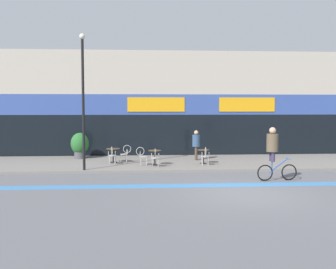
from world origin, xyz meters
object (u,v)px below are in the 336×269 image
object	(u,v)px
bistro_table_0	(113,152)
lamp_post	(83,93)
cafe_chair_0_near	(112,154)
pedestrian_near_end	(196,142)
cafe_chair_1_near	(155,156)
bistro_table_2	(203,154)
planter_pot	(80,145)
bistro_table_1	(155,155)
cafe_chair_1_side	(142,155)
cafe_chair_2_near	(205,155)
cyclist_0	(273,149)
cafe_chair_0_side	(125,152)

from	to	relation	value
bistro_table_0	lamp_post	xyz separation A→B (m)	(-1.15, -2.30, 2.96)
cafe_chair_0_near	pedestrian_near_end	bearing A→B (deg)	-69.97
cafe_chair_0_near	lamp_post	size ratio (longest dim) A/B	0.15
cafe_chair_1_near	bistro_table_0	bearing A→B (deg)	53.70
bistro_table_2	planter_pot	world-z (taller)	planter_pot
lamp_post	planter_pot	bearing A→B (deg)	101.40
bistro_table_0	bistro_table_1	xyz separation A→B (m)	(2.12, -1.06, 0.00)
bistro_table_0	bistro_table_1	size ratio (longest dim) A/B	0.98
cafe_chair_1_side	pedestrian_near_end	bearing A→B (deg)	31.59
bistro_table_1	pedestrian_near_end	size ratio (longest dim) A/B	0.46
cafe_chair_1_near	cafe_chair_2_near	bearing A→B (deg)	-79.32
cafe_chair_0_near	cafe_chair_1_side	xyz separation A→B (m)	(1.50, -0.43, 0.00)
cafe_chair_2_near	cyclist_0	world-z (taller)	cyclist_0
cafe_chair_2_near	planter_pot	bearing A→B (deg)	66.89
planter_pot	pedestrian_near_end	xyz separation A→B (m)	(6.37, -1.08, 0.19)
cafe_chair_0_near	cafe_chair_2_near	xyz separation A→B (m)	(4.59, -0.70, 0.00)
bistro_table_0	cafe_chair_2_near	distance (m)	4.77
bistro_table_1	cafe_chair_0_near	world-z (taller)	cafe_chair_0_near
bistro_table_1	cafe_chair_1_near	xyz separation A→B (m)	(-0.00, -0.63, -0.01)
cafe_chair_1_side	bistro_table_1	bearing A→B (deg)	0.73
cafe_chair_2_near	pedestrian_near_end	world-z (taller)	pedestrian_near_end
cafe_chair_1_side	cafe_chair_2_near	xyz separation A→B (m)	(3.09, -0.26, 0.00)
cafe_chair_1_side	pedestrian_near_end	world-z (taller)	pedestrian_near_end
cafe_chair_1_side	cafe_chair_1_near	bearing A→B (deg)	-44.35
cafe_chair_2_near	cafe_chair_1_side	bearing A→B (deg)	87.20
bistro_table_0	cafe_chair_1_near	bearing A→B (deg)	-38.58
cafe_chair_0_near	cafe_chair_1_side	distance (m)	1.56
cafe_chair_1_side	lamp_post	xyz separation A→B (m)	(-2.64, -1.24, 2.96)
cyclist_0	bistro_table_0	bearing A→B (deg)	140.29
bistro_table_0	planter_pot	size ratio (longest dim) A/B	0.51
bistro_table_1	planter_pot	xyz separation A→B (m)	(-4.08, 2.81, 0.23)
lamp_post	cafe_chair_0_side	bearing A→B (deg)	52.51
bistro_table_0	bistro_table_1	bearing A→B (deg)	-26.62
cafe_chair_1_near	cyclist_0	size ratio (longest dim) A/B	0.41
planter_pot	pedestrian_near_end	size ratio (longest dim) A/B	0.89
cyclist_0	bistro_table_2	bearing A→B (deg)	113.81
cafe_chair_1_near	cafe_chair_2_near	distance (m)	2.49
bistro_table_2	planter_pot	size ratio (longest dim) A/B	0.49
bistro_table_2	cafe_chair_0_near	world-z (taller)	cafe_chair_0_near
cafe_chair_0_side	planter_pot	xyz separation A→B (m)	(-2.59, 1.74, 0.24)
cafe_chair_0_side	cyclist_0	world-z (taller)	cyclist_0
cafe_chair_1_near	bistro_table_2	bearing A→B (deg)	-65.88
bistro_table_1	cafe_chair_1_near	size ratio (longest dim) A/B	0.82
cafe_chair_0_near	cafe_chair_0_side	world-z (taller)	same
cafe_chair_0_near	cafe_chair_1_near	size ratio (longest dim) A/B	1.00
lamp_post	cafe_chair_1_side	bearing A→B (deg)	25.21
cafe_chair_2_near	pedestrian_near_end	xyz separation A→B (m)	(-0.17, 2.00, 0.43)
cafe_chair_0_near	lamp_post	xyz separation A→B (m)	(-1.14, -1.68, 2.96)
cafe_chair_0_side	planter_pot	world-z (taller)	planter_pot
bistro_table_2	pedestrian_near_end	xyz separation A→B (m)	(-0.18, 1.37, 0.45)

